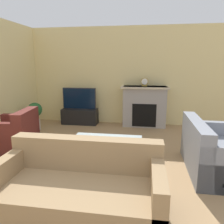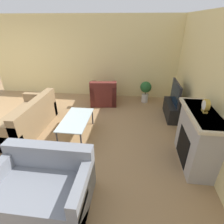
{
  "view_description": "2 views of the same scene",
  "coord_description": "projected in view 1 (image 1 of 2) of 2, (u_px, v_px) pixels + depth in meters",
  "views": [
    {
      "loc": [
        0.73,
        -1.08,
        1.69
      ],
      "look_at": [
        0.11,
        2.89,
        0.8
      ],
      "focal_mm": 35.0,
      "sensor_mm": 36.0,
      "label": 1
    },
    {
      "loc": [
        3.52,
        3.62,
        2.5
      ],
      "look_at": [
        0.15,
        3.2,
        0.71
      ],
      "focal_mm": 28.0,
      "sensor_mm": 36.0,
      "label": 2
    }
  ],
  "objects": [
    {
      "name": "fireplace",
      "position": [
        144.0,
        105.0,
        5.98
      ],
      "size": [
        1.27,
        0.5,
        1.1
      ],
      "color": "#9E9993",
      "rests_on": "ground_plane"
    },
    {
      "name": "tv",
      "position": [
        79.0,
        99.0,
        6.17
      ],
      "size": [
        0.95,
        0.06,
        0.6
      ],
      "color": "#232328",
      "rests_on": "tv_stand"
    },
    {
      "name": "coffee_table",
      "position": [
        106.0,
        142.0,
        3.67
      ],
      "size": [
        1.17,
        0.61,
        0.45
      ],
      "color": "#333338",
      "rests_on": "ground_plane"
    },
    {
      "name": "potted_plant",
      "position": [
        35.0,
        113.0,
        5.65
      ],
      "size": [
        0.37,
        0.37,
        0.72
      ],
      "color": "beige",
      "rests_on": "ground_plane"
    },
    {
      "name": "tv_stand",
      "position": [
        80.0,
        116.0,
        6.28
      ],
      "size": [
        1.01,
        0.39,
        0.43
      ],
      "color": "black",
      "rests_on": "ground_plane"
    },
    {
      "name": "armchair_by_window",
      "position": [
        15.0,
        136.0,
        4.32
      ],
      "size": [
        0.85,
        0.91,
        0.82
      ],
      "rotation": [
        0.0,
        0.0,
        -1.46
      ],
      "color": "#5B231E",
      "rests_on": "ground_plane"
    },
    {
      "name": "mantel_clock",
      "position": [
        145.0,
        82.0,
        5.85
      ],
      "size": [
        0.2,
        0.07,
        0.23
      ],
      "color": "#B79338",
      "rests_on": "fireplace"
    },
    {
      "name": "couch_loveseat",
      "position": [
        216.0,
        154.0,
        3.46
      ],
      "size": [
        0.94,
        1.41,
        0.82
      ],
      "rotation": [
        0.0,
        0.0,
        1.57
      ],
      "color": "gray",
      "rests_on": "ground_plane"
    },
    {
      "name": "wall_back",
      "position": [
        120.0,
        76.0,
        6.16
      ],
      "size": [
        8.06,
        0.06,
        2.7
      ],
      "color": "beige",
      "rests_on": "ground_plane"
    },
    {
      "name": "couch_sectional",
      "position": [
        80.0,
        192.0,
        2.45
      ],
      "size": [
        1.83,
        0.9,
        0.82
      ],
      "color": "#8C704C",
      "rests_on": "ground_plane"
    }
  ]
}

